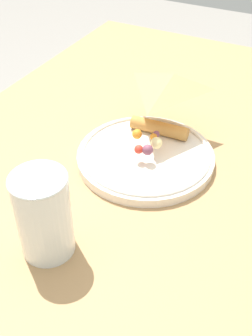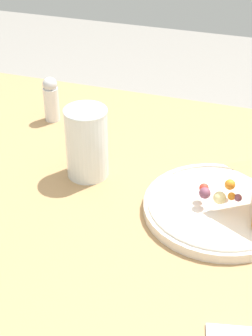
{
  "view_description": "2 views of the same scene",
  "coord_description": "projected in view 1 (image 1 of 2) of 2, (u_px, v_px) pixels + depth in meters",
  "views": [
    {
      "loc": [
        0.46,
        0.2,
        1.18
      ],
      "look_at": [
        0.05,
        -0.01,
        0.8
      ],
      "focal_mm": 45.0,
      "sensor_mm": 36.0,
      "label": 1
    },
    {
      "loc": [
        -0.13,
        0.62,
        1.23
      ],
      "look_at": [
        0.08,
        -0.01,
        0.79
      ],
      "focal_mm": 55.0,
      "sensor_mm": 36.0,
      "label": 2
    }
  ],
  "objects": [
    {
      "name": "milk_glass",
      "position": [
        44.0,
        217.0,
        0.54
      ],
      "size": [
        0.07,
        0.07,
        0.13
      ],
      "color": "white",
      "rests_on": "dining_table"
    },
    {
      "name": "dining_table",
      "position": [
        147.0,
        229.0,
        0.73
      ],
      "size": [
        1.25,
        0.83,
        0.72
      ],
      "color": "#A87F51",
      "rests_on": "ground_plane"
    },
    {
      "name": "plate_pizza",
      "position": [
        146.0,
        153.0,
        0.72
      ],
      "size": [
        0.24,
        0.24,
        0.05
      ],
      "color": "silver",
      "rests_on": "dining_table"
    }
  ]
}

